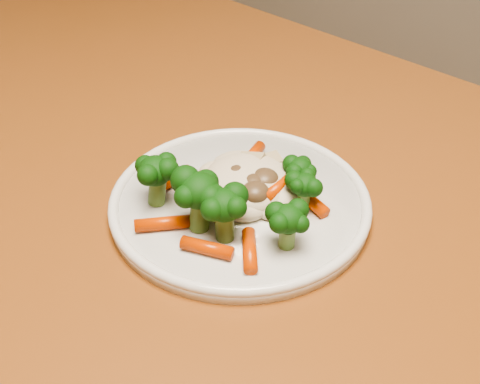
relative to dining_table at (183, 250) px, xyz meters
The scene contains 3 objects.
dining_table is the anchor object (origin of this frame).
plate 0.13m from the dining_table, ahead, with size 0.25×0.25×0.01m, color white.
meal 0.15m from the dining_table, 10.63° to the right, with size 0.18×0.18×0.05m.
Camera 1 is at (0.60, -0.24, 1.11)m, focal length 45.00 mm.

